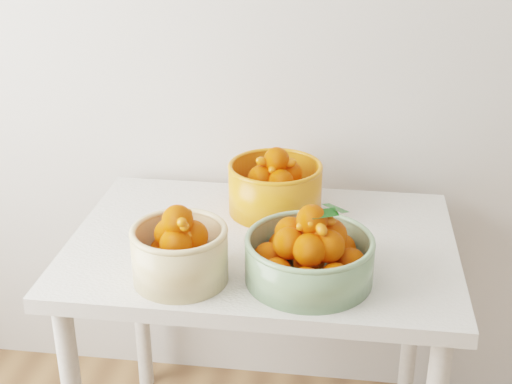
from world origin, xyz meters
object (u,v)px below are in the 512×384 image
Objects in this scene: bowl_cream at (180,251)px; bowl_green at (310,254)px; bowl_orange at (275,186)px; table at (262,272)px.

bowl_cream is 0.30m from bowl_green.
bowl_green is 0.38m from bowl_orange.
bowl_orange is (-0.12, 0.36, 0.01)m from bowl_green.
bowl_cream is (-0.17, -0.22, 0.17)m from table.
bowl_green is at bearing -71.46° from bowl_orange.
table is at bearing -94.18° from bowl_orange.
bowl_cream is 0.44m from bowl_orange.
bowl_orange is at bearing 108.54° from bowl_green.
table is at bearing 126.53° from bowl_green.
bowl_cream reaches higher than bowl_orange.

